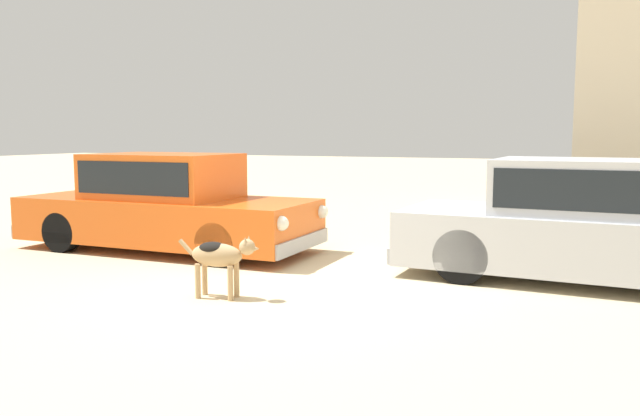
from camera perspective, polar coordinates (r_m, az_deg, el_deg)
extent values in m
plane|color=#CCB78E|center=(7.69, -3.11, -6.71)|extent=(80.00, 80.00, 0.00)
cube|color=#D15619|center=(10.07, -13.44, -0.97)|extent=(4.55, 1.73, 0.65)
cube|color=#D15619|center=(10.03, -13.75, 2.79)|extent=(2.10, 1.48, 0.67)
cube|color=black|center=(10.03, -13.75, 2.84)|extent=(1.93, 1.50, 0.47)
cube|color=#999BA0|center=(8.96, -1.71, -3.10)|extent=(0.13, 1.67, 0.20)
cube|color=#999BA0|center=(11.57, -22.44, -1.40)|extent=(0.13, 1.67, 0.20)
sphere|color=silver|center=(9.50, 0.14, -0.34)|extent=(0.20, 0.20, 0.20)
sphere|color=silver|center=(8.29, -3.46, -1.37)|extent=(0.20, 0.20, 0.20)
cube|color=red|center=(12.04, -20.05, 0.81)|extent=(0.04, 0.18, 0.18)
cube|color=red|center=(11.03, -25.22, 0.08)|extent=(0.04, 0.18, 0.18)
cylinder|color=black|center=(10.01, -4.54, -1.86)|extent=(0.60, 0.20, 0.60)
cylinder|color=black|center=(8.72, -9.11, -3.18)|extent=(0.60, 0.20, 0.60)
cylinder|color=black|center=(11.51, -16.67, -1.00)|extent=(0.60, 0.20, 0.60)
cylinder|color=black|center=(10.41, -21.94, -1.99)|extent=(0.60, 0.20, 0.60)
cube|color=#B2B5BA|center=(8.36, 22.41, -2.75)|extent=(4.41, 1.95, 0.67)
cube|color=#B2B5BA|center=(8.28, 22.31, 1.78)|extent=(2.07, 1.59, 0.65)
cube|color=black|center=(8.28, 22.31, 1.85)|extent=(1.91, 1.60, 0.46)
cube|color=#999BA0|center=(8.77, 8.19, -3.38)|extent=(0.21, 1.70, 0.20)
cube|color=red|center=(9.42, 9.59, -0.31)|extent=(0.05, 0.18, 0.18)
cube|color=red|center=(8.01, 6.64, -1.47)|extent=(0.05, 0.18, 0.18)
cylinder|color=black|center=(9.29, 14.61, -2.54)|extent=(0.67, 0.23, 0.66)
cylinder|color=black|center=(7.81, 12.46, -4.19)|extent=(0.67, 0.23, 0.66)
cylinder|color=tan|center=(7.09, -7.41, -6.34)|extent=(0.06, 0.06, 0.38)
cylinder|color=tan|center=(6.94, -7.96, -6.63)|extent=(0.06, 0.06, 0.38)
cylinder|color=tan|center=(7.24, -10.20, -6.11)|extent=(0.06, 0.06, 0.38)
cylinder|color=tan|center=(7.09, -10.79, -6.39)|extent=(0.06, 0.06, 0.38)
ellipsoid|color=tan|center=(7.03, -9.14, -4.14)|extent=(0.61, 0.29, 0.26)
ellipsoid|color=black|center=(7.04, -9.48, -3.55)|extent=(0.34, 0.25, 0.14)
sphere|color=tan|center=(6.87, -6.48, -3.47)|extent=(0.17, 0.17, 0.17)
cone|color=tan|center=(6.84, -5.79, -3.61)|extent=(0.11, 0.11, 0.09)
cone|color=tan|center=(6.91, -6.33, -2.76)|extent=(0.07, 0.07, 0.08)
cone|color=tan|center=(6.81, -6.66, -2.90)|extent=(0.07, 0.07, 0.08)
cylinder|color=tan|center=(7.18, -11.80, -3.41)|extent=(0.18, 0.07, 0.18)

